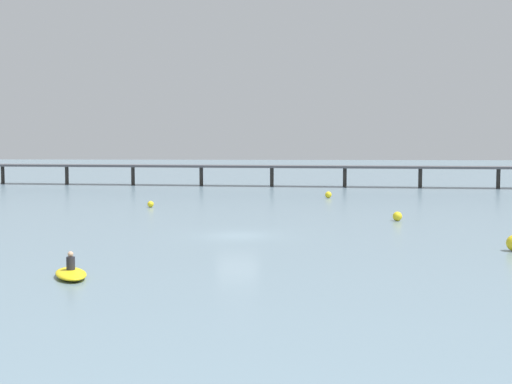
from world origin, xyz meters
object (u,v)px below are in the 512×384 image
at_px(pier, 399,159).
at_px(mooring_buoy_near, 151,204).
at_px(mooring_buoy_inner, 397,216).
at_px(dinghy_yellow, 71,273).
at_px(mooring_buoy_far, 328,195).

height_order(pier, mooring_buoy_near, pier).
xyz_separation_m(mooring_buoy_inner, mooring_buoy_near, (-20.64, 9.11, -0.06)).
bearing_deg(mooring_buoy_near, dinghy_yellow, -83.06).
relative_size(dinghy_yellow, mooring_buoy_inner, 4.34).
xyz_separation_m(mooring_buoy_inner, mooring_buoy_far, (-4.23, 20.54, -0.00)).
bearing_deg(mooring_buoy_far, mooring_buoy_near, -145.14).
distance_m(pier, mooring_buoy_inner, 38.58).
bearing_deg(pier, dinghy_yellow, -110.58).
relative_size(pier, mooring_buoy_far, 116.14).
height_order(mooring_buoy_inner, mooring_buoy_far, mooring_buoy_inner).
bearing_deg(mooring_buoy_far, dinghy_yellow, -106.59).
distance_m(pier, mooring_buoy_far, 20.35).
relative_size(pier, mooring_buoy_inner, 115.65).
height_order(mooring_buoy_far, mooring_buoy_near, mooring_buoy_far).
bearing_deg(dinghy_yellow, mooring_buoy_far, 73.41).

